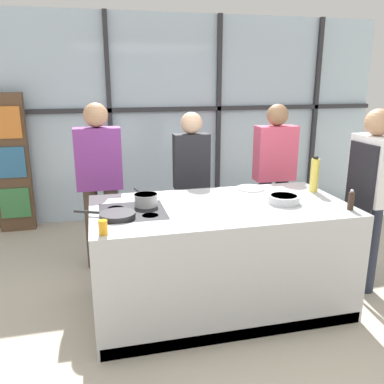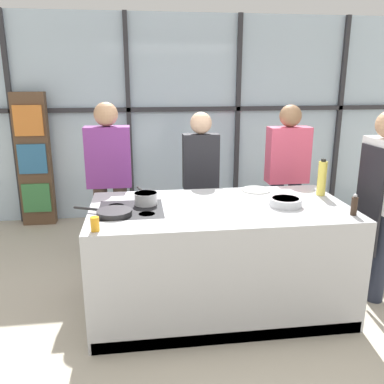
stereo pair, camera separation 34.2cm
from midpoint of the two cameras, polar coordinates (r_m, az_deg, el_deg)
ground_plane at (r=3.79m, az=6.32°, el=-15.59°), size 18.00×18.00×0.00m
back_window_wall at (r=5.82m, az=0.55°, el=10.25°), size 6.40×0.10×2.80m
bookshelf at (r=5.79m, az=-19.73°, el=4.20°), size 0.43×0.19×1.79m
demo_island at (r=3.57m, az=6.54°, el=-9.18°), size 2.15×1.10×0.94m
chef at (r=3.99m, az=27.14°, el=-0.49°), size 0.24×0.45×1.71m
spectator_far_left at (r=4.29m, az=-9.32°, el=2.30°), size 0.46×0.24×1.73m
spectator_center_left at (r=4.37m, az=3.46°, el=2.21°), size 0.38×0.23×1.62m
spectator_center_right at (r=4.65m, az=15.25°, el=2.68°), size 0.45×0.24×1.69m
frying_pan at (r=3.17m, az=-7.96°, el=-2.90°), size 0.46×0.29×0.04m
saucepan at (r=3.41m, az=-3.68°, el=-0.88°), size 0.20×0.36×0.10m
white_plate at (r=3.90m, az=11.46°, el=0.25°), size 0.27×0.27×0.01m
mixing_bowl at (r=3.49m, az=15.73°, el=-1.36°), size 0.27×0.27×0.07m
oil_bottle at (r=3.88m, az=20.21°, el=1.82°), size 0.08×0.08×0.33m
pepper_grinder at (r=3.44m, az=24.51°, el=-1.78°), size 0.05×0.05×0.17m
juice_glass_near at (r=2.86m, az=-10.17°, el=-4.51°), size 0.06×0.06×0.10m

